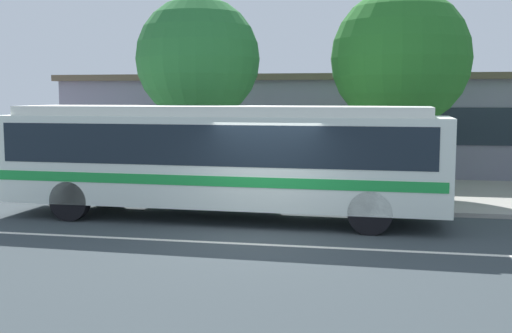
% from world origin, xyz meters
% --- Properties ---
extents(ground_plane, '(120.00, 120.00, 0.00)m').
position_xyz_m(ground_plane, '(0.00, 0.00, 0.00)').
color(ground_plane, '#343D40').
extents(sidewalk_slab, '(60.00, 8.00, 0.12)m').
position_xyz_m(sidewalk_slab, '(0.00, 7.16, 0.06)').
color(sidewalk_slab, '#9B9890').
rests_on(sidewalk_slab, ground_plane).
extents(lane_stripe_center, '(56.00, 0.16, 0.01)m').
position_xyz_m(lane_stripe_center, '(0.00, -0.80, 0.00)').
color(lane_stripe_center, silver).
rests_on(lane_stripe_center, ground_plane).
extents(transit_bus, '(11.24, 2.70, 2.85)m').
position_xyz_m(transit_bus, '(-1.41, 1.81, 1.66)').
color(transit_bus, silver).
rests_on(transit_bus, ground_plane).
extents(pedestrian_waiting_near_sign, '(0.45, 0.45, 1.62)m').
position_xyz_m(pedestrian_waiting_near_sign, '(-5.00, 5.31, 1.06)').
color(pedestrian_waiting_near_sign, navy).
rests_on(pedestrian_waiting_near_sign, sidewalk_slab).
extents(pedestrian_walking_along_curb, '(0.37, 0.37, 1.69)m').
position_xyz_m(pedestrian_walking_along_curb, '(2.81, 4.92, 1.11)').
color(pedestrian_walking_along_curb, '#39272F').
rests_on(pedestrian_walking_along_curb, sidewalk_slab).
extents(bus_stop_sign, '(0.11, 0.44, 2.50)m').
position_xyz_m(bus_stop_sign, '(1.83, 3.62, 1.72)').
color(bus_stop_sign, gray).
rests_on(bus_stop_sign, sidewalk_slab).
extents(street_tree_near_stop, '(3.94, 3.94, 6.12)m').
position_xyz_m(street_tree_near_stop, '(-3.23, 6.05, 4.26)').
color(street_tree_near_stop, brown).
rests_on(street_tree_near_stop, sidewalk_slab).
extents(street_tree_mid_block, '(4.25, 4.25, 6.24)m').
position_xyz_m(street_tree_mid_block, '(3.06, 6.46, 4.23)').
color(street_tree_mid_block, brown).
rests_on(street_tree_mid_block, sidewalk_slab).
extents(station_building, '(19.96, 6.66, 3.93)m').
position_xyz_m(station_building, '(-0.39, 13.06, 1.98)').
color(station_building, slate).
rests_on(station_building, ground_plane).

